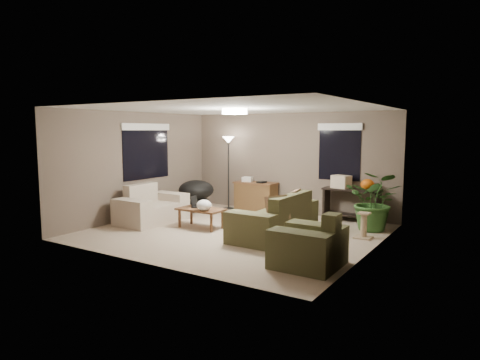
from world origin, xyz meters
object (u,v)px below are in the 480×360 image
Objects in this scene: console_table at (351,202)px; cat_scratching_post at (364,227)px; desk at (256,197)px; loveseat at (151,209)px; coffee_table at (201,211)px; houseplant at (375,208)px; armchair at (309,247)px; papasan_chair at (196,193)px; main_sofa at (276,221)px; floor_lamp at (228,148)px.

console_table reaches higher than cat_scratching_post.
cat_scratching_post is (3.15, -1.27, -0.16)m from desk.
loveseat is 4.56m from console_table.
houseplant is at bearing 28.57° from coffee_table.
coffee_table is (-2.97, 1.16, 0.06)m from armchair.
papasan_chair is (-4.25, 2.63, 0.17)m from armchair.
main_sofa is 1.78× the size of houseplant.
floor_lamp reaches higher than papasan_chair.
armchair is 0.81× the size of houseplant.
coffee_table is 1.06× the size of papasan_chair.
desk is 2.20× the size of cat_scratching_post.
armchair is 0.77× the size of console_table.
desk is at bearing 129.41° from main_sofa.
desk reaches higher than cat_scratching_post.
main_sofa is 2.34× the size of papasan_chair.
loveseat is 2.72m from floor_lamp.
armchair is (4.29, -1.02, 0.00)m from loveseat.
houseplant is at bearing 43.98° from main_sofa.
cat_scratching_post is at bearing -21.98° from desk.
coffee_table is at bearing 5.86° from loveseat.
papasan_chair is 1.44m from floor_lamp.
papasan_chair is at bearing 131.05° from coffee_table.
coffee_table is at bearing 158.71° from armchair.
floor_lamp is 3.82× the size of cat_scratching_post.
armchair reaches higher than cat_scratching_post.
floor_lamp is at bearing 173.50° from houseplant.
coffee_table is 3.63m from houseplant.
papasan_chair is at bearing -166.75° from console_table.
floor_lamp reaches higher than loveseat.
cat_scratching_post is at bearing 84.60° from armchair.
floor_lamp is (-0.78, -0.09, 1.22)m from desk.
main_sofa is at bearing -38.25° from floor_lamp.
coffee_table is at bearing -162.57° from cat_scratching_post.
console_table is (0.82, 2.09, 0.14)m from main_sofa.
armchair reaches higher than coffee_table.
main_sofa reaches higher than cat_scratching_post.
floor_lamp reaches higher than armchair.
loveseat is 1.33m from coffee_table.
main_sofa is 1.94m from armchair.
floor_lamp reaches higher than coffee_table.
desk is at bearing 60.84° from loveseat.
floor_lamp reaches higher than main_sofa.
cat_scratching_post is (0.68, -1.36, -0.22)m from console_table.
loveseat is 1.61m from papasan_chair.
desk is 0.89× the size of houseplant.
floor_lamp reaches higher than houseplant.
desk and console_table have the same top height.
loveseat is 1.60× the size of armchair.
desk is 1.45m from floor_lamp.
houseplant reaches higher than loveseat.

